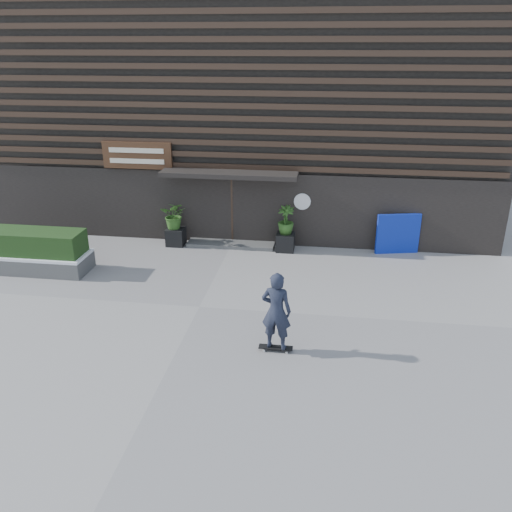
# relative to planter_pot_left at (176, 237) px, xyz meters

# --- Properties ---
(ground) EXTENTS (80.00, 80.00, 0.00)m
(ground) POSITION_rel_planter_pot_left_xyz_m (1.90, -4.40, -0.30)
(ground) COLOR gray
(ground) RESTS_ON ground
(entrance_step) EXTENTS (3.00, 0.80, 0.12)m
(entrance_step) POSITION_rel_planter_pot_left_xyz_m (1.90, 0.20, -0.24)
(entrance_step) COLOR #474745
(entrance_step) RESTS_ON ground
(planter_pot_left) EXTENTS (0.60, 0.60, 0.60)m
(planter_pot_left) POSITION_rel_planter_pot_left_xyz_m (0.00, 0.00, 0.00)
(planter_pot_left) COLOR black
(planter_pot_left) RESTS_ON ground
(bamboo_left) EXTENTS (0.86, 0.75, 0.96)m
(bamboo_left) POSITION_rel_planter_pot_left_xyz_m (0.00, 0.00, 0.78)
(bamboo_left) COLOR #2D591E
(bamboo_left) RESTS_ON planter_pot_left
(planter_pot_right) EXTENTS (0.60, 0.60, 0.60)m
(planter_pot_right) POSITION_rel_planter_pot_left_xyz_m (3.80, 0.00, 0.00)
(planter_pot_right) COLOR black
(planter_pot_right) RESTS_ON ground
(bamboo_right) EXTENTS (0.54, 0.54, 0.96)m
(bamboo_right) POSITION_rel_planter_pot_left_xyz_m (3.80, 0.00, 0.78)
(bamboo_right) COLOR #2D591E
(bamboo_right) RESTS_ON planter_pot_right
(raised_bed) EXTENTS (3.50, 1.20, 0.50)m
(raised_bed) POSITION_rel_planter_pot_left_xyz_m (-3.76, -2.71, -0.05)
(raised_bed) COLOR #494947
(raised_bed) RESTS_ON ground
(snow_layer) EXTENTS (3.50, 1.20, 0.08)m
(snow_layer) POSITION_rel_planter_pot_left_xyz_m (-3.76, -2.71, 0.24)
(snow_layer) COLOR white
(snow_layer) RESTS_ON raised_bed
(hedge) EXTENTS (3.30, 1.00, 0.70)m
(hedge) POSITION_rel_planter_pot_left_xyz_m (-3.76, -2.71, 0.63)
(hedge) COLOR #1A3513
(hedge) RESTS_ON snow_layer
(blue_tarp) EXTENTS (1.43, 0.44, 1.35)m
(blue_tarp) POSITION_rel_planter_pot_left_xyz_m (7.49, 0.30, 0.37)
(blue_tarp) COLOR #0C21A0
(blue_tarp) RESTS_ON ground
(building) EXTENTS (18.00, 11.00, 8.00)m
(building) POSITION_rel_planter_pot_left_xyz_m (1.90, 5.56, 3.69)
(building) COLOR black
(building) RESTS_ON ground
(skateboarder) EXTENTS (0.78, 0.52, 1.95)m
(skateboarder) POSITION_rel_planter_pot_left_xyz_m (4.14, -6.24, 0.71)
(skateboarder) COLOR black
(skateboarder) RESTS_ON ground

